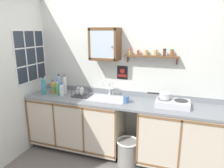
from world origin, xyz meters
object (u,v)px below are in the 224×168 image
at_px(sink, 108,100).
at_px(bottle_detergent_teal_2, 44,86).
at_px(trash_bin, 127,152).
at_px(saucepan, 165,96).
at_px(dish_rack, 82,94).
at_px(bottle_water_clear_4, 62,90).
at_px(bottle_juice_amber_1, 53,87).
at_px(bottle_water_blue_5, 59,84).
at_px(wall_cabinet, 105,44).
at_px(bottle_soda_green_0, 58,89).
at_px(warning_sign, 122,73).
at_px(bottle_opaque_white_3, 65,85).
at_px(hot_plate_stove, 173,103).
at_px(mug, 126,99).

height_order(sink, bottle_detergent_teal_2, bottle_detergent_teal_2).
distance_m(sink, trash_bin, 0.83).
xyz_separation_m(saucepan, bottle_detergent_teal_2, (-1.96, -0.11, 0.00)).
bearing_deg(dish_rack, trash_bin, -15.40).
distance_m(bottle_detergent_teal_2, bottle_water_clear_4, 0.34).
relative_size(bottle_juice_amber_1, bottle_water_blue_5, 0.73).
distance_m(sink, bottle_water_blue_5, 0.94).
distance_m(bottle_juice_amber_1, wall_cabinet, 1.17).
distance_m(sink, bottle_soda_green_0, 0.88).
bearing_deg(bottle_water_blue_5, dish_rack, -10.93).
relative_size(bottle_detergent_teal_2, warning_sign, 1.37).
xyz_separation_m(bottle_water_clear_4, wall_cabinet, (0.67, 0.23, 0.74)).
xyz_separation_m(sink, trash_bin, (0.39, -0.24, -0.69)).
bearing_deg(bottle_opaque_white_3, bottle_water_blue_5, 160.79).
bearing_deg(bottle_soda_green_0, wall_cabinet, 13.54).
xyz_separation_m(bottle_water_clear_4, dish_rack, (0.32, 0.09, -0.06)).
xyz_separation_m(dish_rack, warning_sign, (0.60, 0.28, 0.34)).
relative_size(hot_plate_stove, bottle_water_clear_4, 2.11).
distance_m(sink, bottle_opaque_white_3, 0.80).
bearing_deg(saucepan, trash_bin, -153.17).
relative_size(bottle_juice_amber_1, trash_bin, 0.58).
bearing_deg(bottle_water_blue_5, mug, -7.78).
xyz_separation_m(bottle_soda_green_0, trash_bin, (1.26, -0.19, -0.80)).
bearing_deg(trash_bin, bottle_soda_green_0, 171.44).
relative_size(sink, bottle_opaque_white_3, 1.81).
bearing_deg(bottle_opaque_white_3, hot_plate_stove, -1.91).
bearing_deg(bottle_juice_amber_1, saucepan, 0.13).
height_order(bottle_opaque_white_3, warning_sign, warning_sign).
xyz_separation_m(bottle_water_clear_4, bottle_water_blue_5, (-0.16, 0.18, 0.04)).
bearing_deg(mug, wall_cabinet, 151.58).
relative_size(bottle_juice_amber_1, bottle_opaque_white_3, 0.72).
xyz_separation_m(hot_plate_stove, bottle_detergent_teal_2, (-2.07, -0.09, 0.10)).
height_order(bottle_juice_amber_1, wall_cabinet, wall_cabinet).
distance_m(hot_plate_stove, bottle_water_blue_5, 1.91).
bearing_deg(wall_cabinet, dish_rack, -157.83).
relative_size(sink, saucepan, 1.74).
bearing_deg(bottle_water_blue_5, bottle_water_clear_4, -47.56).
bearing_deg(dish_rack, warning_sign, 24.53).
height_order(bottle_soda_green_0, mug, bottle_soda_green_0).
distance_m(bottle_soda_green_0, bottle_detergent_teal_2, 0.24).
relative_size(saucepan, dish_rack, 1.12).
bearing_deg(trash_bin, bottle_opaque_white_3, 166.90).
distance_m(bottle_water_clear_4, bottle_water_blue_5, 0.25).
bearing_deg(bottle_detergent_teal_2, hot_plate_stove, 2.56).
height_order(sink, bottle_juice_amber_1, sink).
bearing_deg(saucepan, wall_cabinet, 171.66).
relative_size(saucepan, bottle_soda_green_0, 1.57).
height_order(dish_rack, trash_bin, dish_rack).
relative_size(bottle_opaque_white_3, mug, 2.54).
xyz_separation_m(bottle_detergent_teal_2, trash_bin, (1.49, -0.12, -0.86)).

